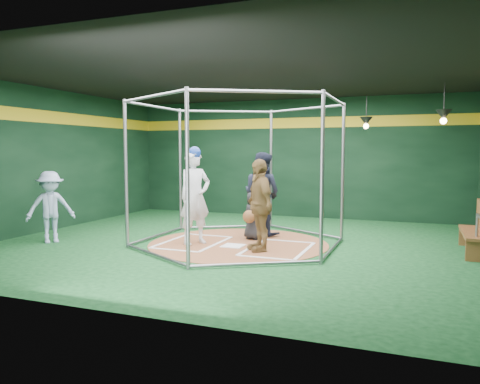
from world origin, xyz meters
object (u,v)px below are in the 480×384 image
at_px(visitor_leopard, 259,205).
at_px(umpire, 262,194).
at_px(batter_figure, 195,196).
at_px(dugout_bench, 478,227).

height_order(visitor_leopard, umpire, umpire).
height_order(batter_figure, dugout_bench, batter_figure).
relative_size(umpire, dugout_bench, 1.14).
bearing_deg(visitor_leopard, dugout_bench, 68.38).
xyz_separation_m(batter_figure, dugout_bench, (5.46, 1.15, -0.52)).
bearing_deg(umpire, batter_figure, 73.23).
bearing_deg(batter_figure, dugout_bench, 11.88).
bearing_deg(visitor_leopard, umpire, 157.39).
xyz_separation_m(visitor_leopard, umpire, (-0.50, 1.66, 0.06)).
height_order(batter_figure, umpire, batter_figure).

